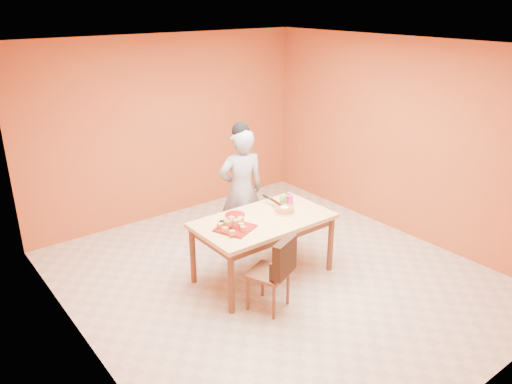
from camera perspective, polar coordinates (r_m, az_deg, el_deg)
floor at (r=6.14m, az=2.26°, el=-9.66°), size 5.00×5.00×0.00m
ceiling at (r=5.27m, az=2.70°, el=16.33°), size 5.00×5.00×0.00m
wall_back at (r=7.56m, az=-9.90°, el=7.22°), size 4.50×0.00×4.50m
wall_left at (r=4.55m, az=-19.86°, el=-3.49°), size 0.00×5.00×5.00m
wall_right at (r=7.16m, az=16.47°, el=5.85°), size 0.00×5.00×5.00m
dining_table at (r=5.85m, az=0.84°, el=-3.89°), size 1.60×0.90×0.76m
dining_chair at (r=5.35m, az=1.54°, el=-9.11°), size 0.52×0.58×0.86m
pastry_pile at (r=5.53m, az=-2.40°, el=-3.54°), size 0.33×0.33×0.11m
person at (r=6.44m, az=-1.69°, el=0.13°), size 0.69×0.55×1.65m
pastry_platter at (r=5.55m, az=-2.39°, el=-4.15°), size 0.48×0.48×0.02m
red_dinner_plate at (r=5.89m, az=-2.40°, el=-2.63°), size 0.24×0.24×0.01m
white_cake_plate at (r=5.98m, az=3.25°, el=-2.29°), size 0.31×0.31×0.01m
sponge_cake at (r=5.96m, az=3.26°, el=-2.00°), size 0.27×0.27×0.05m
cake_server at (r=6.08m, az=2.23°, el=-1.15°), size 0.09×0.28×0.01m
egg_ornament at (r=6.17m, az=3.19°, el=-0.82°), size 0.14×0.13×0.15m
magenta_glass at (r=6.19m, az=3.91°, el=-0.93°), size 0.09×0.09×0.11m
checker_tin at (r=6.45m, az=3.64°, el=-0.38°), size 0.10×0.10×0.03m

